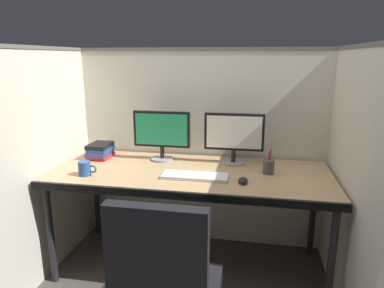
{
  "coord_description": "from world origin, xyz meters",
  "views": [
    {
      "loc": [
        0.42,
        -1.9,
        1.5
      ],
      "look_at": [
        0.0,
        0.35,
        0.92
      ],
      "focal_mm": 32.09,
      "sensor_mm": 36.0,
      "label": 1
    }
  ],
  "objects_px": {
    "desk": "(190,178)",
    "computer_mouse": "(243,181)",
    "pen_cup": "(269,167)",
    "keyboard_main": "(195,176)",
    "monitor_left": "(162,132)",
    "monitor_right": "(234,135)",
    "book_stack": "(100,151)",
    "coffee_mug": "(85,169)"
  },
  "relations": [
    {
      "from": "monitor_left",
      "to": "computer_mouse",
      "type": "distance_m",
      "value": 0.77
    },
    {
      "from": "desk",
      "to": "computer_mouse",
      "type": "height_order",
      "value": "computer_mouse"
    },
    {
      "from": "desk",
      "to": "coffee_mug",
      "type": "relative_size",
      "value": 15.08
    },
    {
      "from": "keyboard_main",
      "to": "coffee_mug",
      "type": "xyz_separation_m",
      "value": [
        -0.72,
        -0.08,
        0.04
      ]
    },
    {
      "from": "keyboard_main",
      "to": "computer_mouse",
      "type": "height_order",
      "value": "computer_mouse"
    },
    {
      "from": "keyboard_main",
      "to": "book_stack",
      "type": "xyz_separation_m",
      "value": [
        -0.8,
        0.32,
        0.05
      ]
    },
    {
      "from": "desk",
      "to": "book_stack",
      "type": "relative_size",
      "value": 8.64
    },
    {
      "from": "monitor_right",
      "to": "coffee_mug",
      "type": "bearing_deg",
      "value": -155.09
    },
    {
      "from": "monitor_right",
      "to": "book_stack",
      "type": "distance_m",
      "value": 1.04
    },
    {
      "from": "keyboard_main",
      "to": "coffee_mug",
      "type": "height_order",
      "value": "coffee_mug"
    },
    {
      "from": "monitor_left",
      "to": "coffee_mug",
      "type": "distance_m",
      "value": 0.62
    },
    {
      "from": "coffee_mug",
      "to": "monitor_right",
      "type": "bearing_deg",
      "value": 24.91
    },
    {
      "from": "coffee_mug",
      "to": "desk",
      "type": "bearing_deg",
      "value": 16.69
    },
    {
      "from": "monitor_left",
      "to": "pen_cup",
      "type": "distance_m",
      "value": 0.82
    },
    {
      "from": "book_stack",
      "to": "coffee_mug",
      "type": "relative_size",
      "value": 1.75
    },
    {
      "from": "desk",
      "to": "monitor_right",
      "type": "xyz_separation_m",
      "value": [
        0.28,
        0.24,
        0.27
      ]
    },
    {
      "from": "desk",
      "to": "keyboard_main",
      "type": "bearing_deg",
      "value": -65.74
    },
    {
      "from": "desk",
      "to": "pen_cup",
      "type": "relative_size",
      "value": 11.29
    },
    {
      "from": "keyboard_main",
      "to": "computer_mouse",
      "type": "distance_m",
      "value": 0.31
    },
    {
      "from": "book_stack",
      "to": "coffee_mug",
      "type": "xyz_separation_m",
      "value": [
        0.08,
        -0.41,
        -0.01
      ]
    },
    {
      "from": "desk",
      "to": "pen_cup",
      "type": "bearing_deg",
      "value": 6.36
    },
    {
      "from": "coffee_mug",
      "to": "computer_mouse",
      "type": "bearing_deg",
      "value": 2.42
    },
    {
      "from": "desk",
      "to": "book_stack",
      "type": "height_order",
      "value": "book_stack"
    },
    {
      "from": "book_stack",
      "to": "pen_cup",
      "type": "height_order",
      "value": "pen_cup"
    },
    {
      "from": "computer_mouse",
      "to": "book_stack",
      "type": "distance_m",
      "value": 1.17
    },
    {
      "from": "monitor_left",
      "to": "pen_cup",
      "type": "bearing_deg",
      "value": -12.76
    },
    {
      "from": "monitor_left",
      "to": "pen_cup",
      "type": "relative_size",
      "value": 2.55
    },
    {
      "from": "keyboard_main",
      "to": "pen_cup",
      "type": "bearing_deg",
      "value": 20.37
    },
    {
      "from": "coffee_mug",
      "to": "keyboard_main",
      "type": "bearing_deg",
      "value": 6.67
    },
    {
      "from": "coffee_mug",
      "to": "pen_cup",
      "type": "distance_m",
      "value": 1.22
    },
    {
      "from": "monitor_left",
      "to": "coffee_mug",
      "type": "bearing_deg",
      "value": -132.99
    },
    {
      "from": "coffee_mug",
      "to": "pen_cup",
      "type": "bearing_deg",
      "value": 12.26
    },
    {
      "from": "monitor_right",
      "to": "pen_cup",
      "type": "relative_size",
      "value": 2.55
    },
    {
      "from": "book_stack",
      "to": "pen_cup",
      "type": "relative_size",
      "value": 1.31
    },
    {
      "from": "keyboard_main",
      "to": "desk",
      "type": "bearing_deg",
      "value": 114.26
    },
    {
      "from": "monitor_left",
      "to": "monitor_right",
      "type": "xyz_separation_m",
      "value": [
        0.54,
        0.0,
        0.0
      ]
    },
    {
      "from": "monitor_right",
      "to": "computer_mouse",
      "type": "distance_m",
      "value": 0.45
    },
    {
      "from": "computer_mouse",
      "to": "monitor_right",
      "type": "bearing_deg",
      "value": 102.31
    },
    {
      "from": "desk",
      "to": "monitor_left",
      "type": "height_order",
      "value": "monitor_left"
    },
    {
      "from": "monitor_left",
      "to": "monitor_right",
      "type": "height_order",
      "value": "same"
    },
    {
      "from": "keyboard_main",
      "to": "coffee_mug",
      "type": "distance_m",
      "value": 0.73
    },
    {
      "from": "computer_mouse",
      "to": "pen_cup",
      "type": "height_order",
      "value": "pen_cup"
    }
  ]
}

